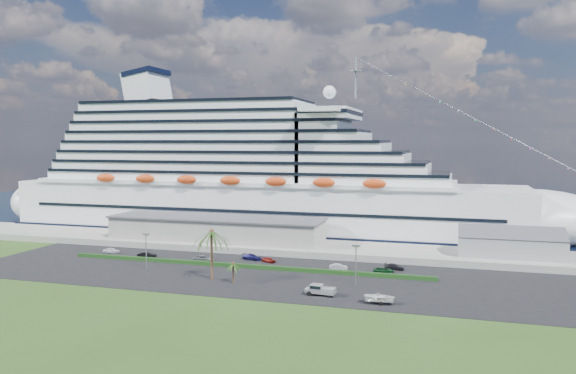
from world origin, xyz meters
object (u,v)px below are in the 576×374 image
(pickup_truck, at_px, (320,289))
(boat_trailer, at_px, (379,297))
(cruise_ship, at_px, (256,181))
(parked_car_3, at_px, (252,257))

(pickup_truck, distance_m, boat_trailer, 11.80)
(cruise_ship, height_order, pickup_truck, cruise_ship)
(cruise_ship, distance_m, pickup_truck, 76.36)
(cruise_ship, xyz_separation_m, boat_trailer, (47.85, -67.82, -15.36))
(pickup_truck, bearing_deg, cruise_ship, 119.04)
(parked_car_3, height_order, pickup_truck, pickup_truck)
(parked_car_3, relative_size, boat_trailer, 0.77)
(cruise_ship, height_order, parked_car_3, cruise_ship)
(parked_car_3, bearing_deg, pickup_truck, -125.77)
(cruise_ship, bearing_deg, parked_car_3, -71.80)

